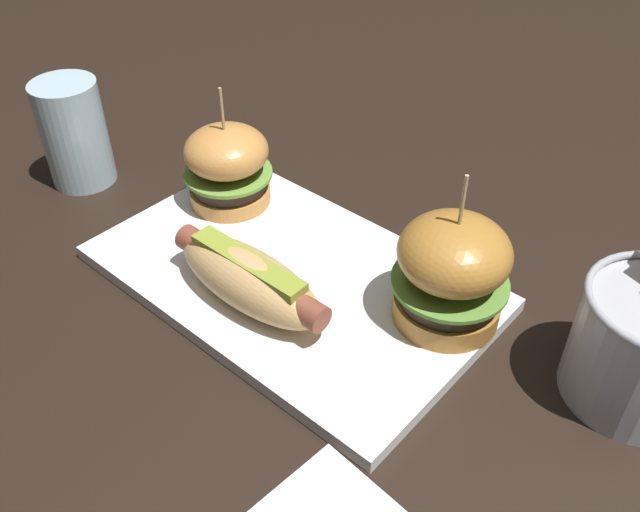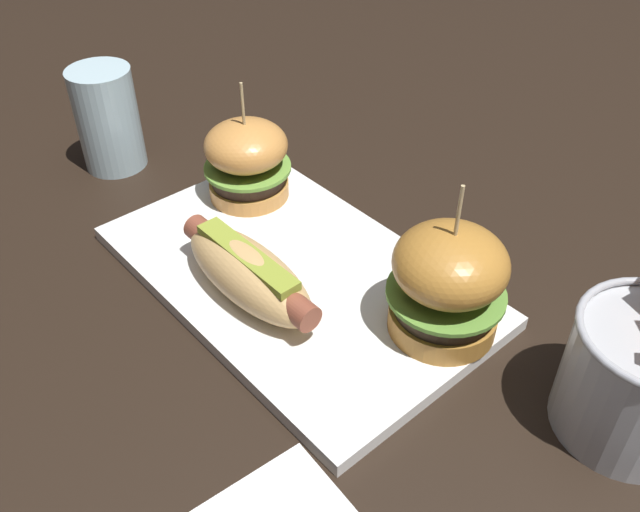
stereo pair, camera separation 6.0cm
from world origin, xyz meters
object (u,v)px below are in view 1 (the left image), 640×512
Objects in this scene: platter_main at (291,278)px; slider_left at (228,166)px; water_glass at (74,133)px; slider_right at (452,271)px; hot_dog at (249,278)px.

slider_left is at bearing 161.38° from platter_main.
water_glass is at bearing -175.26° from platter_main.
platter_main is 3.10× the size of water_glass.
water_glass is (-0.45, -0.07, -0.01)m from slider_right.
platter_main is at bearing 4.74° from water_glass.
platter_main is 0.15m from slider_left.
slider_left reaches higher than hot_dog.
hot_dog is at bearing -36.39° from slider_left.
hot_dog is at bearing -5.02° from water_glass.
slider_left is at bearing 21.50° from water_glass.
slider_right reaches higher than slider_left.
platter_main is 2.55× the size of slider_right.
slider_left reaches higher than water_glass.
hot_dog is 1.18× the size of slider_right.
hot_dog is (0.00, -0.05, 0.03)m from platter_main.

